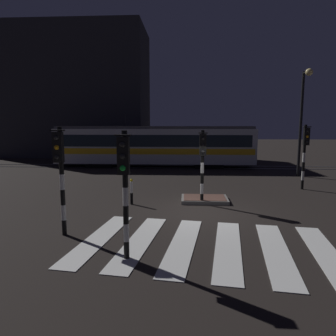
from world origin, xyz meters
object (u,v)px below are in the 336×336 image
(traffic_light_corner_near_left, at_px, (60,165))
(tram, at_px, (155,145))
(traffic_light_median_centre, at_px, (203,156))
(traffic_light_corner_far_right, at_px, (305,147))
(street_lamp_trackside_right, at_px, (303,110))
(bollard_island_edge, at_px, (132,192))
(traffic_light_kerb_mid_left, at_px, (124,176))

(traffic_light_corner_near_left, relative_size, tram, 0.21)
(traffic_light_median_centre, xyz_separation_m, tram, (-3.20, 11.77, -0.34))
(traffic_light_median_centre, xyz_separation_m, traffic_light_corner_far_right, (5.45, 3.43, 0.15))
(street_lamp_trackside_right, bearing_deg, bollard_island_edge, -141.87)
(traffic_light_median_centre, height_order, street_lamp_trackside_right, street_lamp_trackside_right)
(tram, distance_m, bollard_island_edge, 11.94)
(street_lamp_trackside_right, distance_m, tram, 11.08)
(traffic_light_corner_near_left, bearing_deg, street_lamp_trackside_right, 45.96)
(street_lamp_trackside_right, xyz_separation_m, tram, (-9.90, 4.27, -2.57))
(tram, relative_size, bollard_island_edge, 14.25)
(traffic_light_corner_far_right, height_order, bollard_island_edge, traffic_light_corner_far_right)
(traffic_light_median_centre, height_order, bollard_island_edge, traffic_light_median_centre)
(traffic_light_kerb_mid_left, xyz_separation_m, street_lamp_trackside_right, (8.89, 13.15, 2.16))
(traffic_light_kerb_mid_left, bearing_deg, traffic_light_median_centre, 68.81)
(traffic_light_corner_far_right, bearing_deg, tram, 136.05)
(bollard_island_edge, bearing_deg, traffic_light_median_centre, 2.16)
(tram, bearing_deg, traffic_light_corner_near_left, -94.52)
(traffic_light_corner_far_right, relative_size, street_lamp_trackside_right, 0.50)
(traffic_light_corner_far_right, height_order, tram, tram)
(street_lamp_trackside_right, bearing_deg, traffic_light_median_centre, -131.76)
(traffic_light_corner_far_right, xyz_separation_m, tram, (-8.65, 8.34, -0.49))
(traffic_light_corner_near_left, height_order, traffic_light_kerb_mid_left, traffic_light_corner_near_left)
(street_lamp_trackside_right, height_order, tram, street_lamp_trackside_right)
(traffic_light_kerb_mid_left, height_order, bollard_island_edge, traffic_light_kerb_mid_left)
(traffic_light_corner_far_right, distance_m, traffic_light_corner_near_left, 12.39)
(traffic_light_median_centre, height_order, traffic_light_kerb_mid_left, traffic_light_kerb_mid_left)
(traffic_light_corner_near_left, bearing_deg, traffic_light_median_centre, 42.14)
(traffic_light_median_centre, bearing_deg, bollard_island_edge, -177.84)
(tram, height_order, bollard_island_edge, tram)
(traffic_light_median_centre, bearing_deg, traffic_light_corner_near_left, -137.86)
(traffic_light_median_centre, relative_size, tram, 0.20)
(traffic_light_corner_far_right, distance_m, bollard_island_edge, 9.32)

